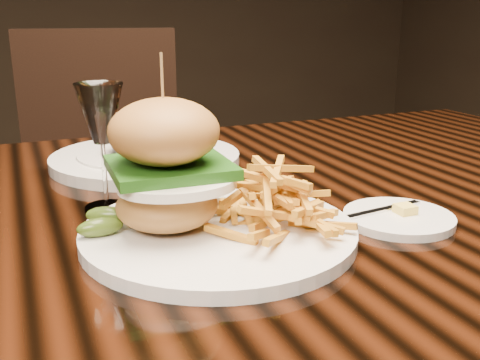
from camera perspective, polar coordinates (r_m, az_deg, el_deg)
name	(u,v)px	position (r m, az deg, el deg)	size (l,w,h in m)	color
dining_table	(220,245)	(0.81, -2.00, -6.57)	(1.60, 0.90, 0.75)	black
burger_plate	(212,193)	(0.62, -2.82, -1.35)	(0.31, 0.31, 0.21)	silver
side_saucer	(398,218)	(0.71, 15.79, -3.70)	(0.13, 0.13, 0.02)	silver
ramekin	(189,205)	(0.70, -5.23, -2.55)	(0.07, 0.07, 0.03)	silver
wine_glass	(101,118)	(0.72, -13.97, 6.08)	(0.06, 0.06, 0.16)	white
far_dish	(146,153)	(0.95, -9.56, 2.71)	(0.31, 0.31, 0.10)	silver
chair_far	(106,176)	(1.67, -13.46, 0.39)	(0.51, 0.52, 0.95)	black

